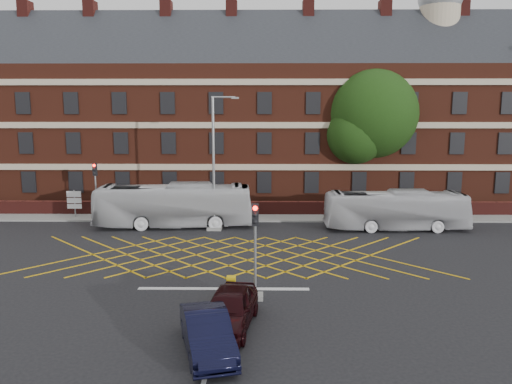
{
  "coord_description": "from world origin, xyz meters",
  "views": [
    {
      "loc": [
        1.77,
        -25.72,
        8.29
      ],
      "look_at": [
        1.46,
        1.5,
        3.77
      ],
      "focal_mm": 35.0,
      "sensor_mm": 36.0,
      "label": 1
    }
  ],
  "objects_px": {
    "car_navy": "(207,333)",
    "traffic_light_far": "(96,196)",
    "bus_right": "(396,210)",
    "traffic_light_near": "(255,260)",
    "bus_left": "(174,205)",
    "street_lamp": "(215,185)",
    "direction_signs": "(74,201)",
    "deciduous_tree": "(372,120)",
    "car_maroon": "(229,309)",
    "utility_cabinet": "(231,287)"
  },
  "relations": [
    {
      "from": "bus_right",
      "to": "traffic_light_far",
      "type": "bearing_deg",
      "value": 81.24
    },
    {
      "from": "bus_left",
      "to": "traffic_light_far",
      "type": "bearing_deg",
      "value": 64.73
    },
    {
      "from": "traffic_light_far",
      "to": "car_navy",
      "type": "bearing_deg",
      "value": -63.12
    },
    {
      "from": "street_lamp",
      "to": "direction_signs",
      "type": "xyz_separation_m",
      "value": [
        -11.13,
        3.48,
        -1.79
      ]
    },
    {
      "from": "bus_left",
      "to": "bus_right",
      "type": "xyz_separation_m",
      "value": [
        15.55,
        -0.68,
        -0.18
      ]
    },
    {
      "from": "bus_right",
      "to": "traffic_light_far",
      "type": "distance_m",
      "value": 22.21
    },
    {
      "from": "car_maroon",
      "to": "traffic_light_near",
      "type": "bearing_deg",
      "value": 80.77
    },
    {
      "from": "street_lamp",
      "to": "traffic_light_far",
      "type": "bearing_deg",
      "value": 159.93
    },
    {
      "from": "bus_left",
      "to": "street_lamp",
      "type": "bearing_deg",
      "value": -109.05
    },
    {
      "from": "street_lamp",
      "to": "utility_cabinet",
      "type": "xyz_separation_m",
      "value": [
        1.87,
        -12.71,
        -2.69
      ]
    },
    {
      "from": "utility_cabinet",
      "to": "car_navy",
      "type": "bearing_deg",
      "value": -95.79
    },
    {
      "from": "traffic_light_near",
      "to": "direction_signs",
      "type": "xyz_separation_m",
      "value": [
        -14.08,
        16.34,
        -0.39
      ]
    },
    {
      "from": "car_navy",
      "to": "traffic_light_near",
      "type": "bearing_deg",
      "value": 57.38
    },
    {
      "from": "car_navy",
      "to": "traffic_light_far",
      "type": "distance_m",
      "value": 23.83
    },
    {
      "from": "car_navy",
      "to": "car_maroon",
      "type": "relative_size",
      "value": 0.97
    },
    {
      "from": "bus_right",
      "to": "car_navy",
      "type": "height_order",
      "value": "bus_right"
    },
    {
      "from": "car_maroon",
      "to": "traffic_light_near",
      "type": "distance_m",
      "value": 3.28
    },
    {
      "from": "car_navy",
      "to": "street_lamp",
      "type": "height_order",
      "value": "street_lamp"
    },
    {
      "from": "traffic_light_far",
      "to": "deciduous_tree",
      "type": "bearing_deg",
      "value": 13.39
    },
    {
      "from": "bus_left",
      "to": "direction_signs",
      "type": "height_order",
      "value": "bus_left"
    },
    {
      "from": "traffic_light_far",
      "to": "street_lamp",
      "type": "relative_size",
      "value": 0.47
    },
    {
      "from": "traffic_light_far",
      "to": "direction_signs",
      "type": "distance_m",
      "value": 1.77
    },
    {
      "from": "car_maroon",
      "to": "deciduous_tree",
      "type": "xyz_separation_m",
      "value": [
        10.53,
        24.48,
        6.62
      ]
    },
    {
      "from": "deciduous_tree",
      "to": "street_lamp",
      "type": "relative_size",
      "value": 1.28
    },
    {
      "from": "car_navy",
      "to": "utility_cabinet",
      "type": "relative_size",
      "value": 4.45
    },
    {
      "from": "car_maroon",
      "to": "bus_right",
      "type": "bearing_deg",
      "value": 65.25
    },
    {
      "from": "car_maroon",
      "to": "deciduous_tree",
      "type": "bearing_deg",
      "value": 75.44
    },
    {
      "from": "traffic_light_near",
      "to": "direction_signs",
      "type": "relative_size",
      "value": 1.94
    },
    {
      "from": "direction_signs",
      "to": "utility_cabinet",
      "type": "relative_size",
      "value": 2.28
    },
    {
      "from": "direction_signs",
      "to": "utility_cabinet",
      "type": "xyz_separation_m",
      "value": [
        13.0,
        -16.2,
        -0.9
      ]
    },
    {
      "from": "bus_right",
      "to": "direction_signs",
      "type": "height_order",
      "value": "bus_right"
    },
    {
      "from": "traffic_light_far",
      "to": "utility_cabinet",
      "type": "xyz_separation_m",
      "value": [
        11.28,
        -16.15,
        -1.28
      ]
    },
    {
      "from": "car_maroon",
      "to": "traffic_light_near",
      "type": "height_order",
      "value": "traffic_light_near"
    },
    {
      "from": "deciduous_tree",
      "to": "utility_cabinet",
      "type": "relative_size",
      "value": 12.08
    },
    {
      "from": "bus_right",
      "to": "traffic_light_near",
      "type": "distance_m",
      "value": 16.2
    },
    {
      "from": "bus_left",
      "to": "street_lamp",
      "type": "xyz_separation_m",
      "value": [
        2.99,
        -0.85,
        1.61
      ]
    },
    {
      "from": "traffic_light_near",
      "to": "street_lamp",
      "type": "relative_size",
      "value": 0.47
    },
    {
      "from": "bus_right",
      "to": "deciduous_tree",
      "type": "bearing_deg",
      "value": -0.02
    },
    {
      "from": "car_maroon",
      "to": "direction_signs",
      "type": "relative_size",
      "value": 2.02
    },
    {
      "from": "street_lamp",
      "to": "direction_signs",
      "type": "distance_m",
      "value": 11.8
    },
    {
      "from": "deciduous_tree",
      "to": "direction_signs",
      "type": "relative_size",
      "value": 5.31
    },
    {
      "from": "street_lamp",
      "to": "utility_cabinet",
      "type": "distance_m",
      "value": 13.13
    },
    {
      "from": "bus_left",
      "to": "car_navy",
      "type": "relative_size",
      "value": 2.6
    },
    {
      "from": "bus_right",
      "to": "traffic_light_near",
      "type": "bearing_deg",
      "value": 143.29
    },
    {
      "from": "bus_right",
      "to": "traffic_light_near",
      "type": "relative_size",
      "value": 2.31
    },
    {
      "from": "car_maroon",
      "to": "deciduous_tree",
      "type": "relative_size",
      "value": 0.38
    },
    {
      "from": "bus_left",
      "to": "car_navy",
      "type": "bearing_deg",
      "value": -170.14
    },
    {
      "from": "traffic_light_far",
      "to": "utility_cabinet",
      "type": "bearing_deg",
      "value": -55.07
    },
    {
      "from": "traffic_light_far",
      "to": "traffic_light_near",
      "type": "bearing_deg",
      "value": -52.84
    },
    {
      "from": "car_maroon",
      "to": "bus_left",
      "type": "bearing_deg",
      "value": 115.34
    }
  ]
}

